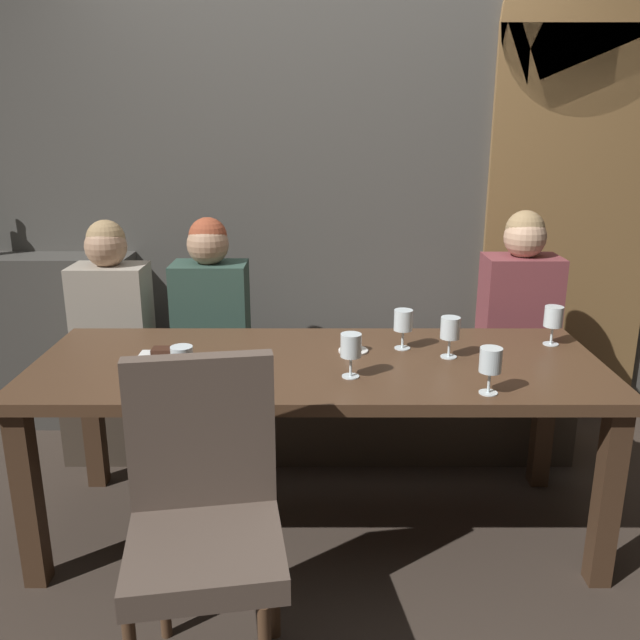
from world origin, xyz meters
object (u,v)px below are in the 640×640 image
at_px(dining_table, 315,382).
at_px(wine_glass_near_right, 550,317).
at_px(wine_glass_center_front, 487,361).
at_px(banquette_bench, 315,407).
at_px(dessert_plate, 158,357).
at_px(chair_near_side, 201,504).
at_px(wine_glass_near_left, 400,321).
at_px(diner_bearded, 207,299).
at_px(espresso_cup, 350,345).
at_px(fork_on_table, 192,362).
at_px(wine_glass_far_right, 447,330).
at_px(wine_glass_far_left, 179,361).
at_px(wine_glass_end_right, 348,346).
at_px(diner_far_end, 517,295).
at_px(diner_redhead, 107,299).

distance_m(dining_table, wine_glass_near_right, 1.01).
relative_size(dining_table, wine_glass_center_front, 13.41).
xyz_separation_m(banquette_bench, dessert_plate, (-0.61, -0.69, 0.53)).
bearing_deg(chair_near_side, wine_glass_near_left, 51.99).
bearing_deg(wine_glass_near_right, dessert_plate, -173.09).
bearing_deg(diner_bearded, espresso_cup, -41.77).
relative_size(banquette_bench, diner_bearded, 3.34).
bearing_deg(fork_on_table, diner_bearded, 72.83).
bearing_deg(wine_glass_far_right, chair_near_side, -138.04).
xyz_separation_m(diner_bearded, wine_glass_far_left, (0.07, -1.01, 0.05)).
bearing_deg(fork_on_table, banquette_bench, 35.45).
relative_size(diner_bearded, wine_glass_end_right, 4.56).
height_order(espresso_cup, fork_on_table, espresso_cup).
bearing_deg(wine_glass_near_left, diner_far_end, 41.49).
bearing_deg(dining_table, wine_glass_near_left, 22.76).
xyz_separation_m(banquette_bench, espresso_cup, (0.14, -0.59, 0.54)).
relative_size(wine_glass_center_front, dessert_plate, 0.86).
xyz_separation_m(diner_bearded, dessert_plate, (-0.08, -0.70, -0.05)).
height_order(dining_table, diner_redhead, diner_redhead).
bearing_deg(wine_glass_center_front, diner_far_end, 68.83).
relative_size(diner_bearded, dessert_plate, 3.94).
bearing_deg(dining_table, wine_glass_center_front, -28.88).
xyz_separation_m(wine_glass_near_right, fork_on_table, (-1.44, -0.22, -0.11)).
xyz_separation_m(wine_glass_end_right, fork_on_table, (-0.59, 0.15, -0.11)).
distance_m(diner_bearded, espresso_cup, 0.90).
relative_size(wine_glass_far_right, wine_glass_far_left, 1.00).
bearing_deg(wine_glass_near_left, espresso_cup, -169.38).
relative_size(wine_glass_far_right, wine_glass_end_right, 1.00).
relative_size(dessert_plate, fork_on_table, 1.12).
bearing_deg(diner_redhead, diner_bearded, -1.84).
relative_size(wine_glass_near_left, fork_on_table, 0.96).
bearing_deg(banquette_bench, chair_near_side, -103.14).
relative_size(chair_near_side, diner_redhead, 1.33).
height_order(wine_glass_center_front, fork_on_table, wine_glass_center_front).
height_order(chair_near_side, wine_glass_far_left, chair_near_side).
height_order(banquette_bench, wine_glass_end_right, wine_glass_end_right).
height_order(wine_glass_far_left, espresso_cup, wine_glass_far_left).
relative_size(chair_near_side, fork_on_table, 5.76).
relative_size(banquette_bench, fork_on_table, 14.71).
height_order(chair_near_side, espresso_cup, chair_near_side).
bearing_deg(wine_glass_end_right, wine_glass_far_left, -166.51).
distance_m(diner_bearded, fork_on_table, 0.73).
xyz_separation_m(dining_table, diner_far_end, (0.98, 0.71, 0.17)).
height_order(diner_redhead, diner_far_end, diner_far_end).
bearing_deg(diner_bearded, dessert_plate, -96.80).
distance_m(diner_bearded, diner_far_end, 1.51).
relative_size(dining_table, dessert_plate, 11.58).
height_order(wine_glass_far_right, dessert_plate, wine_glass_far_right).
distance_m(chair_near_side, dessert_plate, 0.80).
bearing_deg(wine_glass_end_right, wine_glass_center_front, -18.20).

